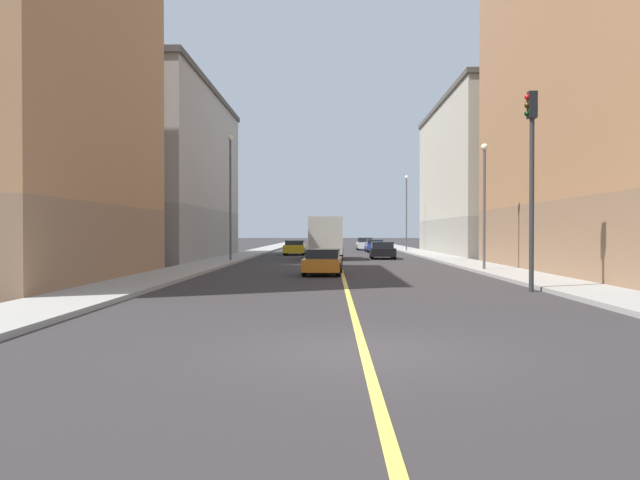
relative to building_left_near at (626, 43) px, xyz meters
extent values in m
plane|color=#312D2E|center=(-13.82, -19.66, -11.24)|extent=(400.00, 400.00, 0.00)
cube|color=#9E9B93|center=(-5.88, 29.34, -11.16)|extent=(2.64, 168.00, 0.15)
cube|color=#9E9B93|center=(-21.76, 29.34, -11.16)|extent=(2.64, 168.00, 0.15)
cube|color=#E5D14C|center=(-13.82, 29.34, -11.23)|extent=(0.16, 154.00, 0.01)
cube|color=#8F6B4F|center=(0.00, 0.00, -9.53)|extent=(9.12, 21.02, 3.42)
cube|color=#A8754C|center=(0.00, 0.00, 1.50)|extent=(9.12, 21.02, 18.63)
cube|color=#9D9688|center=(0.00, 25.61, -9.64)|extent=(9.12, 23.72, 3.20)
cube|color=#BCB29E|center=(0.00, 25.61, -2.95)|extent=(9.12, 23.72, 10.19)
cube|color=#545047|center=(0.00, 25.61, 2.35)|extent=(9.42, 24.02, 0.40)
cube|color=#8F6B4F|center=(-27.64, -5.62, -9.67)|extent=(9.12, 14.62, 3.12)
cube|color=#A8754C|center=(-27.64, -5.62, -1.13)|extent=(9.12, 14.62, 13.96)
cube|color=gray|center=(-27.64, 15.88, -9.38)|extent=(9.12, 22.19, 3.72)
cube|color=#9E9993|center=(-27.64, 15.88, -3.22)|extent=(9.12, 22.19, 8.59)
cube|color=#474442|center=(-27.64, 15.88, 1.28)|extent=(9.42, 22.49, 0.40)
cylinder|color=#2D2D2D|center=(-7.60, -9.30, -8.31)|extent=(0.16, 0.16, 5.85)
cube|color=black|center=(-7.60, -9.30, -4.94)|extent=(0.28, 0.32, 0.90)
sphere|color=red|center=(-7.76, -9.30, -4.67)|extent=(0.20, 0.20, 0.20)
sphere|color=#352204|center=(-7.76, -9.30, -4.95)|extent=(0.20, 0.20, 0.20)
sphere|color=black|center=(-7.76, -9.30, -5.23)|extent=(0.20, 0.20, 0.20)
cylinder|color=#4C4C51|center=(-6.60, 1.01, -8.08)|extent=(0.14, 0.14, 6.02)
sphere|color=#EAEACC|center=(-6.60, 1.01, -4.92)|extent=(0.36, 0.36, 0.36)
cylinder|color=#4C4C51|center=(-21.05, 10.27, -7.11)|extent=(0.14, 0.14, 7.96)
sphere|color=#EAEACC|center=(-21.05, 10.27, -2.98)|extent=(0.36, 0.36, 0.36)
cylinder|color=#4C4C51|center=(-6.60, 32.73, -7.40)|extent=(0.14, 0.14, 7.37)
sphere|color=#EAEACC|center=(-6.60, 32.73, -3.57)|extent=(0.36, 0.36, 0.36)
cube|color=silver|center=(-15.33, 35.79, -10.71)|extent=(1.96, 4.18, 0.62)
cube|color=black|center=(-15.33, 35.88, -10.16)|extent=(1.65, 1.90, 0.48)
cylinder|color=black|center=(-16.20, 37.03, -10.92)|extent=(0.25, 0.65, 0.64)
cylinder|color=black|center=(-14.56, 37.10, -10.92)|extent=(0.25, 0.65, 0.64)
cylinder|color=black|center=(-16.10, 34.49, -10.92)|extent=(0.25, 0.65, 0.64)
cylinder|color=black|center=(-14.46, 34.55, -10.92)|extent=(0.25, 0.65, 0.64)
cube|color=#1E6B38|center=(-15.16, 44.15, -10.70)|extent=(1.92, 4.19, 0.64)
cube|color=black|center=(-15.15, 44.24, -10.12)|extent=(1.62, 2.07, 0.52)
cylinder|color=black|center=(-15.88, 45.45, -10.92)|extent=(0.25, 0.65, 0.64)
cylinder|color=black|center=(-14.31, 45.38, -10.92)|extent=(0.25, 0.65, 0.64)
cylinder|color=black|center=(-16.00, 42.91, -10.92)|extent=(0.25, 0.65, 0.64)
cylinder|color=black|center=(-14.43, 42.84, -10.92)|extent=(0.25, 0.65, 0.64)
cube|color=#23389E|center=(-9.96, 31.40, -10.70)|extent=(1.81, 4.62, 0.64)
cube|color=black|center=(-9.96, 31.54, -10.17)|extent=(1.55, 2.15, 0.41)
cylinder|color=black|center=(-10.76, 32.81, -10.92)|extent=(0.23, 0.64, 0.64)
cylinder|color=black|center=(-9.21, 32.84, -10.92)|extent=(0.23, 0.64, 0.64)
cylinder|color=black|center=(-10.71, 29.96, -10.92)|extent=(0.23, 0.64, 0.64)
cylinder|color=black|center=(-9.15, 30.00, -10.92)|extent=(0.23, 0.64, 0.64)
cube|color=gold|center=(-17.57, 24.03, -10.69)|extent=(1.82, 4.59, 0.66)
cube|color=black|center=(-17.57, 24.03, -10.15)|extent=(1.60, 2.38, 0.41)
cylinder|color=black|center=(-18.40, 25.46, -10.92)|extent=(0.22, 0.64, 0.64)
cylinder|color=black|center=(-16.74, 25.46, -10.92)|extent=(0.22, 0.64, 0.64)
cylinder|color=black|center=(-18.40, 22.61, -10.92)|extent=(0.22, 0.64, 0.64)
cylinder|color=black|center=(-16.75, 22.61, -10.92)|extent=(0.22, 0.64, 0.64)
cube|color=orange|center=(-14.75, -1.18, -10.73)|extent=(1.90, 4.11, 0.57)
cube|color=black|center=(-14.75, -1.07, -10.23)|extent=(1.60, 2.15, 0.42)
cylinder|color=black|center=(-15.46, 0.11, -10.92)|extent=(0.25, 0.65, 0.64)
cylinder|color=black|center=(-13.92, 0.03, -10.92)|extent=(0.25, 0.65, 0.64)
cylinder|color=black|center=(-15.58, -2.39, -10.92)|extent=(0.25, 0.65, 0.64)
cylinder|color=black|center=(-14.04, -2.46, -10.92)|extent=(0.25, 0.65, 0.64)
cube|color=black|center=(-10.47, 16.07, -10.72)|extent=(1.93, 4.17, 0.60)
cube|color=black|center=(-10.47, 16.11, -10.18)|extent=(1.64, 1.80, 0.47)
cylinder|color=black|center=(-11.26, 17.37, -10.92)|extent=(0.24, 0.65, 0.64)
cylinder|color=black|center=(-9.61, 17.32, -10.92)|extent=(0.24, 0.65, 0.64)
cylinder|color=black|center=(-11.34, 14.82, -10.92)|extent=(0.24, 0.65, 0.64)
cylinder|color=black|center=(-9.69, 14.77, -10.92)|extent=(0.24, 0.65, 0.64)
cube|color=white|center=(-10.55, 38.69, -10.69)|extent=(1.76, 4.48, 0.65)
cube|color=black|center=(-10.55, 38.77, -10.10)|extent=(1.54, 1.96, 0.52)
cylinder|color=black|center=(-11.34, 40.08, -10.92)|extent=(0.22, 0.64, 0.64)
cylinder|color=black|center=(-9.75, 40.08, -10.92)|extent=(0.22, 0.64, 0.64)
cylinder|color=black|center=(-11.34, 37.30, -10.92)|extent=(0.22, 0.64, 0.64)
cylinder|color=black|center=(-9.75, 37.30, -10.92)|extent=(0.22, 0.64, 0.64)
cube|color=maroon|center=(-14.76, 17.60, -9.79)|extent=(2.39, 1.83, 2.19)
cube|color=#B2B2A8|center=(-14.76, 14.14, -9.46)|extent=(2.39, 4.31, 2.65)
cylinder|color=black|center=(-15.86, 17.27, -10.79)|extent=(0.30, 0.90, 0.90)
cylinder|color=black|center=(-13.66, 17.27, -10.79)|extent=(0.30, 0.90, 0.90)
cylinder|color=black|center=(-15.86, 13.23, -10.79)|extent=(0.30, 0.90, 0.90)
cylinder|color=black|center=(-13.66, 13.23, -10.79)|extent=(0.30, 0.90, 0.90)
camera|label=1|loc=(-14.38, -29.93, -9.22)|focal=34.13mm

